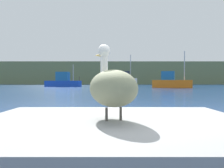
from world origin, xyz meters
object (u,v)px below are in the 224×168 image
at_px(pelican, 111,87).
at_px(fishing_boat_white, 122,81).
at_px(fishing_boat_blue, 62,82).
at_px(fishing_boat_orange, 170,82).

height_order(pelican, fishing_boat_white, fishing_boat_white).
bearing_deg(fishing_boat_blue, pelican, -68.10).
height_order(fishing_boat_blue, fishing_boat_orange, fishing_boat_orange).
bearing_deg(fishing_boat_white, fishing_boat_blue, 179.37).
relative_size(fishing_boat_white, fishing_boat_orange, 1.03).
bearing_deg(fishing_boat_white, fishing_boat_orange, -79.87).
relative_size(pelican, fishing_boat_blue, 0.20).
bearing_deg(pelican, fishing_boat_orange, -33.66).
height_order(fishing_boat_white, fishing_boat_blue, fishing_boat_white).
xyz_separation_m(fishing_boat_blue, fishing_boat_orange, (16.78, -6.52, -0.04)).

